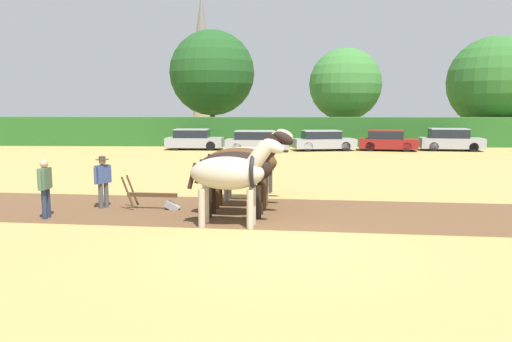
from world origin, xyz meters
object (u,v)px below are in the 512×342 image
tree_left (345,84)px  parked_car_far_left (194,140)px  draft_horse_lead_right (239,168)px  parked_car_center (387,141)px  draft_horse_trail_left (244,163)px  farmer_at_plow (103,178)px  tree_far_left (212,73)px  parked_car_center_right (450,140)px  tree_center_left (494,82)px  farmer_onlooker_left (45,184)px  draft_horse_trail_right (250,160)px  plow (157,199)px  church_spire (202,59)px  farmer_beside_team (270,168)px  parked_car_left (256,141)px  parked_car_center_left (323,141)px  draft_horse_lead_left (231,174)px

tree_left → parked_car_far_left: tree_left is taller
draft_horse_lead_right → parked_car_center: 23.05m
parked_car_center → parked_car_far_left: bearing=-170.9°
draft_horse_trail_left → farmer_at_plow: size_ratio=1.79×
tree_far_left → parked_car_center_right: bearing=-27.0°
parked_car_far_left → draft_horse_lead_right: bearing=-77.0°
tree_center_left → farmer_onlooker_left: (-24.58, -29.35, -4.09)m
tree_left → draft_horse_trail_right: bearing=-104.1°
plow → draft_horse_lead_right: bearing=-12.8°
tree_left → farmer_onlooker_left: 32.06m
farmer_at_plow → church_spire: bearing=127.5°
plow → parked_car_center_right: parked_car_center_right is taller
tree_center_left → tree_far_left: bearing=175.8°
farmer_at_plow → draft_horse_lead_right: bearing=19.8°
draft_horse_lead_right → farmer_at_plow: size_ratio=1.80×
farmer_beside_team → parked_car_center: bearing=76.5°
draft_horse_trail_left → farmer_beside_team: bearing=79.0°
tree_left → farmer_beside_team: tree_left is taller
draft_horse_trail_left → parked_car_center: size_ratio=0.69×
draft_horse_lead_right → parked_car_center_right: bearing=62.8°
farmer_onlooker_left → parked_car_far_left: (0.56, 22.02, -0.25)m
draft_horse_lead_right → draft_horse_trail_right: draft_horse_lead_right is taller
tree_far_left → draft_horse_trail_right: bearing=-80.3°
church_spire → draft_horse_trail_right: size_ratio=6.46×
church_spire → farmer_at_plow: size_ratio=10.79×
tree_center_left → farmer_beside_team: (-18.32, -24.94, -4.14)m
parked_car_far_left → farmer_beside_team: bearing=-71.8°
parked_car_far_left → parked_car_left: bearing=-13.6°
tree_far_left → farmer_beside_team: size_ratio=6.14×
draft_horse_trail_left → parked_car_far_left: bearing=108.2°
draft_horse_trail_left → parked_car_center: 21.91m
farmer_at_plow → parked_car_left: farmer_at_plow is taller
farmer_beside_team → parked_car_left: farmer_beside_team is taller
farmer_onlooker_left → farmer_beside_team: bearing=35.2°
tree_far_left → parked_car_center_left: (9.02, -9.43, -5.30)m
draft_horse_trail_left → parked_car_far_left: draft_horse_trail_left is taller
farmer_onlooker_left → parked_car_center_right: size_ratio=0.38×
tree_far_left → parked_car_center: size_ratio=2.31×
church_spire → plow: bearing=-83.2°
parked_car_far_left → draft_horse_lead_left: bearing=-77.9°
plow → parked_car_left: size_ratio=0.40×
draft_horse_lead_left → farmer_at_plow: draft_horse_lead_left is taller
draft_horse_trail_right → draft_horse_lead_right: bearing=-90.0°
farmer_onlooker_left → parked_car_center_left: bearing=65.7°
tree_left → parked_car_center_right: tree_left is taller
draft_horse_lead_left → parked_car_center: (8.96, 22.46, -0.70)m
tree_center_left → farmer_beside_team: bearing=-126.3°
tree_center_left → parked_car_far_left: size_ratio=2.18×
draft_horse_trail_left → parked_car_far_left: (-4.95, 20.32, -0.70)m
farmer_beside_team → parked_car_center: 19.12m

